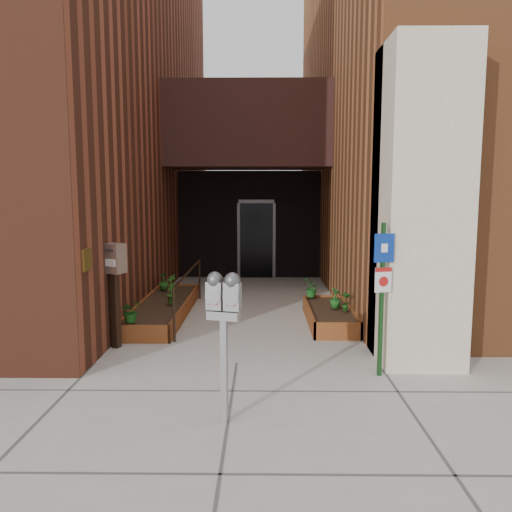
{
  "coord_description": "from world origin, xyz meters",
  "views": [
    {
      "loc": [
        0.35,
        -6.77,
        2.38
      ],
      "look_at": [
        0.25,
        1.8,
        1.3
      ],
      "focal_mm": 35.0,
      "sensor_mm": 36.0,
      "label": 1
    }
  ],
  "objects": [
    {
      "name": "handrail",
      "position": [
        -1.05,
        2.65,
        0.75
      ],
      "size": [
        0.04,
        3.34,
        0.9
      ],
      "color": "black",
      "rests_on": "ground"
    },
    {
      "name": "ground",
      "position": [
        0.0,
        0.0,
        0.0
      ],
      "size": [
        80.0,
        80.0,
        0.0
      ],
      "primitive_type": "plane",
      "color": "#9E9991",
      "rests_on": "ground"
    },
    {
      "name": "architecture",
      "position": [
        -0.18,
        6.89,
        4.98
      ],
      "size": [
        20.0,
        14.6,
        10.0
      ],
      "color": "brown",
      "rests_on": "ground"
    },
    {
      "name": "shrub_left_c",
      "position": [
        -1.78,
        3.88,
        0.48
      ],
      "size": [
        0.29,
        0.29,
        0.37
      ],
      "primitive_type": "imported",
      "rotation": [
        0.0,
        0.0,
        3.96
      ],
      "color": "#1F5F1B",
      "rests_on": "planter_left"
    },
    {
      "name": "shrub_left_a",
      "position": [
        -1.77,
        1.1,
        0.49
      ],
      "size": [
        0.47,
        0.47,
        0.37
      ],
      "primitive_type": "imported",
      "rotation": [
        0.0,
        0.0,
        0.95
      ],
      "color": "#1A5117",
      "rests_on": "planter_left"
    },
    {
      "name": "shrub_left_b",
      "position": [
        -1.37,
        2.5,
        0.49
      ],
      "size": [
        0.28,
        0.28,
        0.38
      ],
      "primitive_type": "imported",
      "rotation": [
        0.0,
        0.0,
        2.01
      ],
      "color": "#295C1A",
      "rests_on": "planter_left"
    },
    {
      "name": "shrub_right_c",
      "position": [
        1.35,
        3.1,
        0.48
      ],
      "size": [
        0.46,
        0.46,
        0.36
      ],
      "primitive_type": "imported",
      "rotation": [
        0.0,
        0.0,
        3.98
      ],
      "color": "#1A5C1D",
      "rests_on": "planter_right"
    },
    {
      "name": "planter_left",
      "position": [
        -1.55,
        2.7,
        0.13
      ],
      "size": [
        0.9,
        3.6,
        0.3
      ],
      "color": "brown",
      "rests_on": "ground"
    },
    {
      "name": "parking_meter",
      "position": [
        -0.03,
        -1.82,
        1.23
      ],
      "size": [
        0.37,
        0.21,
        1.59
      ],
      "color": "gray",
      "rests_on": "ground"
    },
    {
      "name": "sign_post",
      "position": [
        1.9,
        -0.46,
        1.24
      ],
      "size": [
        0.27,
        0.1,
        2.01
      ],
      "color": "#163E18",
      "rests_on": "ground"
    },
    {
      "name": "shrub_left_d",
      "position": [
        -1.51,
        3.35,
        0.51
      ],
      "size": [
        0.31,
        0.31,
        0.41
      ],
      "primitive_type": "imported",
      "rotation": [
        0.0,
        0.0,
        5.5
      ],
      "color": "#295A19",
      "rests_on": "planter_left"
    },
    {
      "name": "planter_right",
      "position": [
        1.6,
        2.2,
        0.13
      ],
      "size": [
        0.8,
        2.2,
        0.3
      ],
      "color": "brown",
      "rests_on": "ground"
    },
    {
      "name": "shrub_right_b",
      "position": [
        1.85,
        1.92,
        0.48
      ],
      "size": [
        0.26,
        0.26,
        0.36
      ],
      "primitive_type": "imported",
      "rotation": [
        0.0,
        0.0,
        2.63
      ],
      "color": "#1A5418",
      "rests_on": "planter_right"
    },
    {
      "name": "payment_dropbox",
      "position": [
        -1.9,
        0.71,
        1.17
      ],
      "size": [
        0.39,
        0.35,
        1.62
      ],
      "color": "black",
      "rests_on": "ground"
    },
    {
      "name": "shrub_right_a",
      "position": [
        1.7,
        2.17,
        0.48
      ],
      "size": [
        0.26,
        0.26,
        0.37
      ],
      "primitive_type": "imported",
      "rotation": [
        0.0,
        0.0,
        1.26
      ],
      "color": "#1C5E1B",
      "rests_on": "planter_right"
    }
  ]
}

